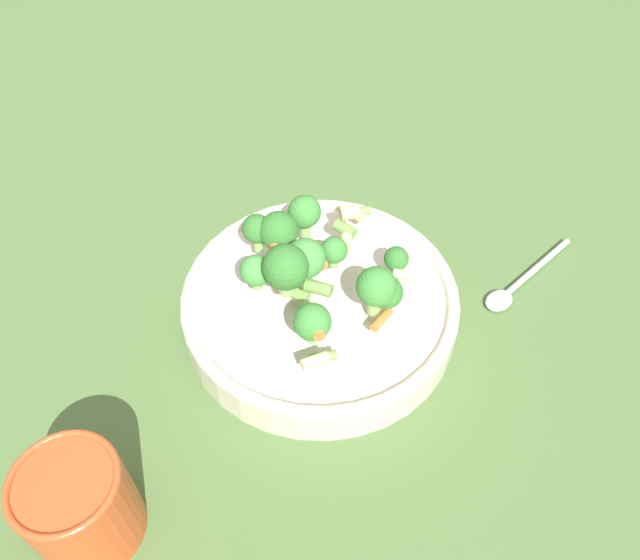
# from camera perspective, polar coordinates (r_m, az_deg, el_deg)

# --- Properties ---
(ground_plane) EXTENTS (3.00, 3.00, 0.00)m
(ground_plane) POSITION_cam_1_polar(r_m,az_deg,el_deg) (0.69, -0.00, -3.55)
(ground_plane) COLOR #4C6B38
(bowl) EXTENTS (0.29, 0.29, 0.05)m
(bowl) POSITION_cam_1_polar(r_m,az_deg,el_deg) (0.67, -0.00, -2.20)
(bowl) COLOR beige
(bowl) RESTS_ON ground_plane
(pasta_salad) EXTENTS (0.18, 0.21, 0.10)m
(pasta_salad) POSITION_cam_1_polar(r_m,az_deg,el_deg) (0.61, -0.57, 1.94)
(pasta_salad) COLOR #8CB766
(pasta_salad) RESTS_ON bowl
(cup) EXTENTS (0.09, 0.09, 0.10)m
(cup) POSITION_cam_1_polar(r_m,az_deg,el_deg) (0.57, -21.13, -18.65)
(cup) COLOR #CC4C23
(cup) RESTS_ON ground_plane
(spoon) EXTENTS (0.03, 0.16, 0.01)m
(spoon) POSITION_cam_1_polar(r_m,az_deg,el_deg) (0.74, 17.37, -0.59)
(spoon) COLOR silver
(spoon) RESTS_ON ground_plane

